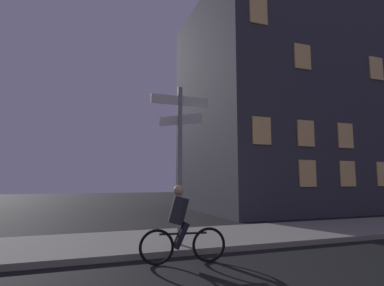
% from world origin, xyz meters
% --- Properties ---
extents(sidewalk_kerb, '(40.00, 3.13, 0.14)m').
position_xyz_m(sidewalk_kerb, '(0.00, 6.11, 0.07)').
color(sidewalk_kerb, gray).
rests_on(sidewalk_kerb, ground_plane).
extents(signpost, '(1.53, 0.88, 3.97)m').
position_xyz_m(signpost, '(1.11, 5.16, 2.48)').
color(signpost, gray).
rests_on(signpost, sidewalk_kerb).
extents(cyclist, '(1.81, 0.37, 1.61)m').
position_xyz_m(cyclist, '(0.76, 3.95, 0.75)').
color(cyclist, black).
rests_on(cyclist, ground_plane).
extents(building_right_block, '(11.60, 8.96, 12.09)m').
position_xyz_m(building_right_block, '(10.66, 13.56, 6.05)').
color(building_right_block, '#383842').
rests_on(building_right_block, ground_plane).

